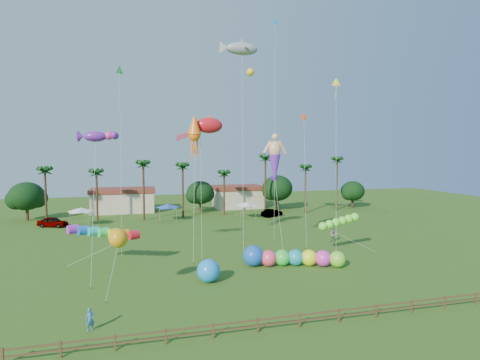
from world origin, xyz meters
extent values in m
plane|color=#285116|center=(0.00, 0.00, 0.00)|extent=(160.00, 160.00, 0.00)
cylinder|color=#3A2819|center=(-26.00, 40.00, 4.50)|extent=(0.36, 0.36, 9.00)
cylinder|color=#3A2819|center=(-18.00, 41.00, 4.25)|extent=(0.36, 0.36, 8.50)
cylinder|color=#3A2819|center=(-10.00, 39.00, 5.00)|extent=(0.36, 0.36, 10.00)
cylinder|color=#3A2819|center=(-3.00, 40.00, 4.75)|extent=(0.36, 0.36, 9.50)
cylinder|color=#3A2819|center=(5.00, 41.00, 4.00)|extent=(0.36, 0.36, 8.00)
cylinder|color=#3A2819|center=(13.00, 40.00, 5.50)|extent=(0.36, 0.36, 11.00)
cylinder|color=#3A2819|center=(21.00, 39.00, 4.50)|extent=(0.36, 0.36, 9.00)
cylinder|color=#3A2819|center=(29.00, 41.00, 5.25)|extent=(0.36, 0.36, 10.50)
sphere|color=#113814|center=(-30.00, 44.00, 4.34)|extent=(5.88, 5.88, 5.88)
sphere|color=#113814|center=(1.00, 45.00, 4.03)|extent=(5.46, 5.46, 5.46)
sphere|color=#113814|center=(17.00, 44.00, 4.65)|extent=(6.30, 6.30, 6.30)
sphere|color=#113814|center=(34.00, 43.00, 3.72)|extent=(5.04, 5.04, 5.04)
cube|color=beige|center=(-14.00, 50.00, 2.00)|extent=(12.00, 7.00, 4.00)
cube|color=beige|center=(10.00, 50.00, 2.00)|extent=(10.00, 7.00, 4.00)
pyramid|color=white|center=(-20.00, 36.00, 2.75)|extent=(3.00, 3.00, 0.60)
pyramid|color=blue|center=(-6.00, 37.00, 2.75)|extent=(3.00, 3.00, 0.60)
pyramid|color=white|center=(8.00, 36.00, 2.75)|extent=(3.00, 3.00, 0.60)
cube|color=brown|center=(-18.00, -6.00, 0.50)|extent=(0.12, 0.12, 1.00)
cube|color=brown|center=(-15.00, -6.00, 0.50)|extent=(0.12, 0.12, 1.00)
cube|color=brown|center=(-12.00, -6.00, 0.50)|extent=(0.12, 0.12, 1.00)
cube|color=brown|center=(-9.00, -6.00, 0.50)|extent=(0.12, 0.12, 1.00)
cube|color=brown|center=(-6.00, -6.00, 0.50)|extent=(0.12, 0.12, 1.00)
cube|color=brown|center=(-3.00, -6.00, 0.50)|extent=(0.12, 0.12, 1.00)
cube|color=brown|center=(0.00, -6.00, 0.50)|extent=(0.12, 0.12, 1.00)
cube|color=brown|center=(3.00, -6.00, 0.50)|extent=(0.12, 0.12, 1.00)
cube|color=brown|center=(6.00, -6.00, 0.50)|extent=(0.12, 0.12, 1.00)
cube|color=brown|center=(9.00, -6.00, 0.50)|extent=(0.12, 0.12, 1.00)
cube|color=brown|center=(12.00, -6.00, 0.50)|extent=(0.12, 0.12, 1.00)
cube|color=brown|center=(15.00, -6.00, 0.50)|extent=(0.12, 0.12, 1.00)
cube|color=brown|center=(0.00, -6.00, 0.85)|extent=(36.00, 0.08, 0.10)
cube|color=brown|center=(0.00, -6.00, 0.45)|extent=(36.00, 0.08, 0.10)
imported|color=#4C4C54|center=(-24.32, 36.50, 0.81)|extent=(5.10, 3.55, 1.61)
imported|color=#4C4C54|center=(13.23, 36.74, 0.73)|extent=(4.64, 3.42, 1.46)
imported|color=teal|center=(-13.77, -2.93, 0.78)|extent=(0.66, 0.53, 1.57)
imported|color=gray|center=(14.37, 15.62, 0.95)|extent=(1.13, 1.03, 1.89)
sphere|color=#FF4368|center=(2.51, 7.68, 0.86)|extent=(1.72, 1.72, 1.72)
sphere|color=#33DA40|center=(3.95, 7.50, 0.86)|extent=(1.72, 1.72, 1.72)
sphere|color=#1A97B9|center=(5.36, 7.22, 0.86)|extent=(1.72, 1.72, 1.72)
sphere|color=#F4FF1A|center=(6.72, 6.76, 0.86)|extent=(1.72, 1.72, 1.72)
sphere|color=#E235CC|center=(8.03, 6.16, 0.86)|extent=(1.72, 1.72, 1.72)
sphere|color=#78D930|center=(9.33, 5.50, 0.86)|extent=(1.72, 1.72, 1.72)
sphere|color=blue|center=(0.96, 8.15, 1.10)|extent=(2.73, 2.73, 2.19)
sphere|color=#1B86FA|center=(-4.47, 4.47, 1.07)|extent=(2.14, 2.14, 2.14)
cylinder|color=red|center=(-12.97, 11.22, 3.34)|extent=(7.09, 3.08, 0.96)
cylinder|color=silver|center=(-14.70, 11.97, 1.67)|extent=(7.04, 1.53, 3.36)
cylinder|color=brown|center=(-18.21, 12.72, 0.08)|extent=(0.08, 0.08, 0.16)
ellipsoid|color=#6CFE38|center=(10.02, 10.18, 3.39)|extent=(5.54, 3.13, 1.22)
cylinder|color=silver|center=(13.43, 9.95, 1.70)|extent=(6.84, 0.48, 3.42)
cylinder|color=brown|center=(16.84, 9.72, 0.08)|extent=(0.08, 0.08, 0.16)
sphere|color=orange|center=(-12.17, 2.30, 5.04)|extent=(1.72, 1.72, 1.51)
cylinder|color=silver|center=(-12.71, 2.02, 2.52)|extent=(1.10, 0.59, 5.04)
cylinder|color=brown|center=(-13.24, 1.74, 0.08)|extent=(0.08, 0.08, 0.16)
cylinder|color=silver|center=(5.83, 13.54, 5.48)|extent=(0.17, 3.53, 10.96)
cylinder|color=brown|center=(5.75, 11.79, 0.08)|extent=(0.08, 0.08, 0.16)
ellipsoid|color=red|center=(-2.31, 16.07, 15.25)|extent=(5.31, 3.12, 2.10)
cylinder|color=silver|center=(-3.13, 13.85, 7.62)|extent=(1.67, 4.48, 15.25)
cylinder|color=brown|center=(-3.95, 11.62, 0.08)|extent=(0.08, 0.08, 0.16)
ellipsoid|color=gray|center=(2.20, 17.45, 25.00)|extent=(5.80, 3.97, 1.96)
cylinder|color=silver|center=(1.46, 14.31, 12.50)|extent=(1.50, 6.32, 25.00)
cylinder|color=brown|center=(0.72, 11.16, 0.08)|extent=(0.08, 0.08, 0.16)
cone|color=orange|center=(-4.19, 15.19, 14.00)|extent=(1.72, 1.72, 4.54)
cylinder|color=silver|center=(-4.62, 12.89, 7.00)|extent=(0.90, 4.65, 14.01)
cylinder|color=brown|center=(-5.06, 10.58, 0.08)|extent=(0.08, 0.08, 0.16)
ellipsoid|color=purple|center=(-14.59, 10.35, 13.53)|extent=(4.29, 3.30, 1.48)
cylinder|color=silver|center=(-14.69, 7.87, 6.76)|extent=(0.22, 4.99, 13.54)
cylinder|color=brown|center=(-14.79, 5.39, 0.08)|extent=(0.08, 0.08, 0.16)
cone|color=#FE461C|center=(10.45, 16.76, 16.64)|extent=(1.16, 0.29, 1.15)
cylinder|color=silver|center=(9.93, 15.01, 8.32)|extent=(1.06, 3.52, 16.64)
cylinder|color=brown|center=(9.42, 13.27, 0.08)|extent=(0.08, 0.08, 0.16)
cone|color=#FBFB19|center=(12.63, 12.42, 20.35)|extent=(1.21, 0.63, 1.20)
cylinder|color=silver|center=(11.73, 10.43, 10.18)|extent=(1.83, 4.02, 20.36)
cylinder|color=brown|center=(10.83, 8.43, 0.08)|extent=(0.08, 0.08, 0.16)
cone|color=#36E760|center=(-12.65, 19.57, 21.90)|extent=(1.12, 1.17, 1.34)
cylinder|color=silver|center=(-12.65, 17.30, 10.95)|extent=(0.03, 4.57, 21.90)
cylinder|color=brown|center=(-12.65, 15.02, 0.08)|extent=(0.08, 0.08, 0.16)
cone|color=#1989E7|center=(8.10, 21.41, 30.11)|extent=(1.13, 0.34, 1.11)
cylinder|color=silver|center=(7.53, 19.84, 15.05)|extent=(1.18, 3.17, 30.11)
cylinder|color=brown|center=(6.96, 18.27, 0.08)|extent=(0.08, 0.08, 0.16)
camera|label=1|loc=(-10.24, -28.93, 11.88)|focal=28.00mm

